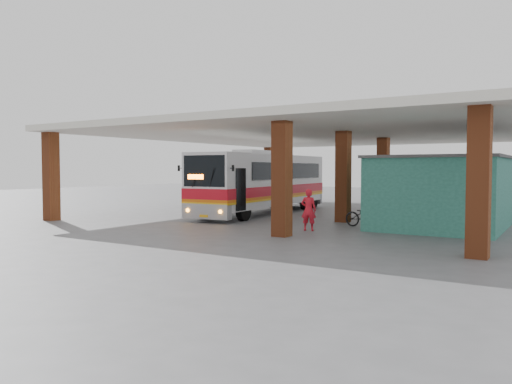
{
  "coord_description": "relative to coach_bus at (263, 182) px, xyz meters",
  "views": [
    {
      "loc": [
        12.2,
        -19.41,
        2.58
      ],
      "look_at": [
        -0.05,
        0.0,
        1.49
      ],
      "focal_mm": 35.0,
      "sensor_mm": 36.0,
      "label": 1
    }
  ],
  "objects": [
    {
      "name": "ground",
      "position": [
        2.66,
        -4.94,
        -1.77
      ],
      "size": [
        90.0,
        90.0,
        0.0
      ],
      "primitive_type": "plane",
      "color": "#515154",
      "rests_on": "ground"
    },
    {
      "name": "brick_columns",
      "position": [
        4.09,
        0.06,
        0.4
      ],
      "size": [
        20.1,
        21.6,
        4.35
      ],
      "color": "brown",
      "rests_on": "ground"
    },
    {
      "name": "canopy_roof",
      "position": [
        3.16,
        1.56,
        2.73
      ],
      "size": [
        21.0,
        23.0,
        0.3
      ],
      "primitive_type": "cube",
      "color": "silver",
      "rests_on": "brick_columns"
    },
    {
      "name": "shop_building",
      "position": [
        10.16,
        -0.94,
        -0.21
      ],
      "size": [
        5.2,
        8.2,
        3.11
      ],
      "color": "#296857",
      "rests_on": "ground"
    },
    {
      "name": "coach_bus",
      "position": [
        0.0,
        0.0,
        0.0
      ],
      "size": [
        3.44,
        12.41,
        3.57
      ],
      "rotation": [
        0.0,
        0.0,
        0.07
      ],
      "color": "silver",
      "rests_on": "ground"
    },
    {
      "name": "motorcycle",
      "position": [
        7.36,
        -3.48,
        -1.26
      ],
      "size": [
        2.01,
        0.89,
        1.02
      ],
      "primitive_type": "imported",
      "rotation": [
        0.0,
        0.0,
        1.46
      ],
      "color": "black",
      "rests_on": "ground"
    },
    {
      "name": "pedestrian",
      "position": [
        5.76,
        -5.85,
        -0.91
      ],
      "size": [
        0.71,
        0.55,
        1.73
      ],
      "primitive_type": "imported",
      "rotation": [
        0.0,
        0.0,
        3.37
      ],
      "color": "red",
      "rests_on": "ground"
    },
    {
      "name": "red_chair",
      "position": [
        7.76,
        0.12,
        -1.4
      ],
      "size": [
        0.53,
        0.53,
        0.82
      ],
      "rotation": [
        0.0,
        0.0,
        0.28
      ],
      "color": "red",
      "rests_on": "ground"
    }
  ]
}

